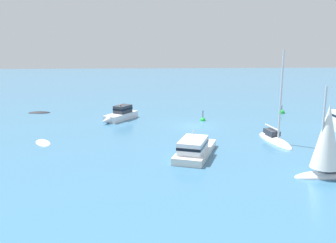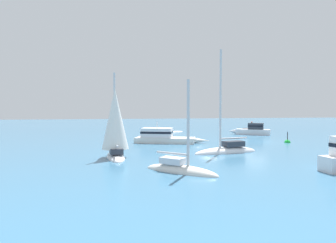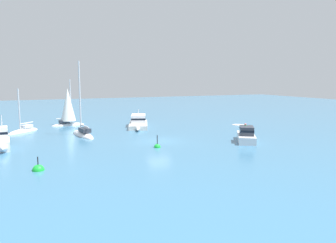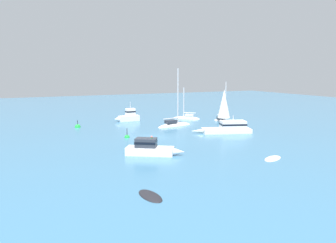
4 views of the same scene
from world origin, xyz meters
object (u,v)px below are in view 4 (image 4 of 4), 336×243
object	(u,v)px
skiff	(150,196)
dinghy	(273,159)
mooring_buoy	(127,137)
launch	(228,128)
sailboat	(224,107)
powerboat	(151,148)
sloop	(187,118)
sloop_1	(174,125)
channel_buoy	(78,127)
cabin_cruiser	(128,116)

from	to	relation	value
skiff	dinghy	bearing A→B (deg)	104.95
mooring_buoy	skiff	bearing A→B (deg)	74.94
mooring_buoy	dinghy	bearing A→B (deg)	118.76
launch	sailboat	size ratio (longest dim) A/B	1.17
sailboat	launch	bearing A→B (deg)	-36.08
powerboat	sailboat	distance (m)	26.37
sloop	sloop_1	size ratio (longest dim) A/B	0.64
mooring_buoy	launch	bearing A→B (deg)	169.23
sailboat	channel_buoy	size ratio (longest dim) A/B	4.75
cabin_cruiser	sloop	bearing A→B (deg)	168.14
powerboat	channel_buoy	world-z (taller)	powerboat
sloop	sailboat	bearing A→B (deg)	165.88
launch	sailboat	distance (m)	10.70
cabin_cruiser	powerboat	bearing A→B (deg)	73.56
sloop_1	mooring_buoy	distance (m)	11.43
powerboat	dinghy	size ratio (longest dim) A/B	1.87
sloop	sloop_1	world-z (taller)	sloop_1
sloop	sailboat	distance (m)	7.54
sloop	dinghy	size ratio (longest dim) A/B	1.96
sailboat	channel_buoy	bearing A→B (deg)	-107.05
dinghy	launch	bearing A→B (deg)	-136.02
cabin_cruiser	channel_buoy	size ratio (longest dim) A/B	2.97
skiff	cabin_cruiser	bearing A→B (deg)	161.25
sailboat	mooring_buoy	bearing A→B (deg)	-77.14
sloop_1	launch	bearing A→B (deg)	-73.36
launch	skiff	bearing A→B (deg)	62.93
sloop_1	sailboat	size ratio (longest dim) A/B	1.33
channel_buoy	mooring_buoy	distance (m)	12.01
powerboat	mooring_buoy	distance (m)	10.24
sailboat	mooring_buoy	distance (m)	20.65
sloop	cabin_cruiser	world-z (taller)	sloop
skiff	powerboat	size ratio (longest dim) A/B	0.51
sloop_1	channel_buoy	size ratio (longest dim) A/B	6.31
sloop	mooring_buoy	world-z (taller)	sloop
sloop	channel_buoy	world-z (taller)	sloop
launch	mooring_buoy	size ratio (longest dim) A/B	5.33
sloop	sloop_1	xyz separation A→B (m)	(5.79, 6.64, 0.06)
dinghy	channel_buoy	distance (m)	31.30
launch	powerboat	distance (m)	16.80
powerboat	sloop_1	bearing A→B (deg)	88.92
powerboat	sailboat	bearing A→B (deg)	71.99
cabin_cruiser	channel_buoy	xyz separation A→B (m)	(9.19, 2.89, -0.82)
dinghy	channel_buoy	size ratio (longest dim) A/B	2.06
cabin_cruiser	launch	bearing A→B (deg)	115.54
sloop	dinghy	world-z (taller)	sloop
cabin_cruiser	skiff	size ratio (longest dim) A/B	1.50
cabin_cruiser	skiff	distance (m)	37.36
dinghy	mooring_buoy	xyz separation A→B (m)	(9.33, -16.99, 0.01)
skiff	powerboat	world-z (taller)	powerboat
powerboat	mooring_buoy	world-z (taller)	powerboat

